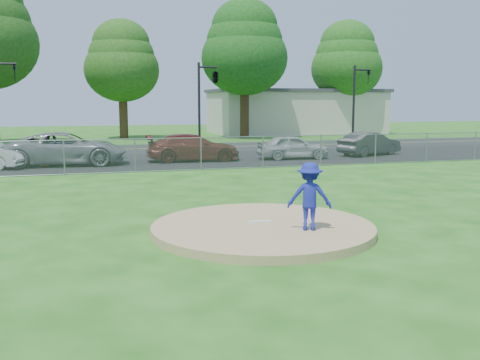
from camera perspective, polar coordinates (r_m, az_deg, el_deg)
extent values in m
plane|color=#1B5512|center=(22.61, -5.60, 0.35)|extent=(120.00, 120.00, 0.00)
cylinder|color=tan|center=(13.04, 2.43, -5.16)|extent=(5.40, 5.40, 0.20)
cube|color=white|center=(13.20, 2.16, -4.45)|extent=(0.60, 0.15, 0.04)
cube|color=gray|center=(24.48, -6.47, 2.72)|extent=(40.00, 0.06, 1.50)
cube|color=black|center=(28.98, -7.93, 2.09)|extent=(50.00, 8.00, 0.01)
cube|color=black|center=(36.38, -9.61, 3.33)|extent=(60.00, 7.00, 0.01)
cube|color=beige|center=(53.89, 5.86, 7.15)|extent=(16.00, 9.00, 4.00)
cube|color=#3F3F42|center=(53.89, 5.90, 9.43)|extent=(16.40, 9.40, 0.30)
cylinder|color=#3D2816|center=(46.14, -12.32, 6.70)|extent=(0.72, 0.72, 3.85)
ellipsoid|color=#1D4C14|center=(46.19, -12.47, 11.38)|extent=(6.16, 6.16, 5.24)
ellipsoid|color=#1D4C14|center=(46.26, -12.51, 12.71)|extent=(5.42, 5.42, 4.61)
ellipsoid|color=#1D4C14|center=(46.36, -12.56, 14.04)|extent=(4.68, 4.68, 3.98)
cylinder|color=#342013|center=(45.92, 0.49, 7.32)|extent=(0.76, 0.76, 4.55)
ellipsoid|color=#134713|center=(46.05, 0.49, 12.87)|extent=(7.28, 7.28, 6.19)
ellipsoid|color=#134713|center=(46.16, 0.49, 14.45)|extent=(6.41, 6.41, 5.45)
ellipsoid|color=#134713|center=(46.31, 0.50, 16.02)|extent=(5.53, 5.53, 4.70)
cylinder|color=#362613|center=(52.81, 11.15, 7.11)|extent=(0.74, 0.74, 4.20)
ellipsoid|color=#195015|center=(52.89, 11.28, 11.58)|extent=(6.72, 6.72, 5.71)
ellipsoid|color=#195015|center=(52.97, 11.32, 12.84)|extent=(5.91, 5.91, 5.03)
ellipsoid|color=#195015|center=(53.08, 11.35, 14.11)|extent=(5.11, 5.11, 4.34)
cylinder|color=black|center=(34.37, -23.77, 11.29)|extent=(1.20, 0.12, 0.12)
imported|color=black|center=(34.29, -22.91, 10.51)|extent=(0.16, 0.20, 1.00)
cylinder|color=black|center=(34.74, -4.38, 7.80)|extent=(0.16, 0.16, 5.60)
cylinder|color=black|center=(34.93, -3.44, 11.92)|extent=(1.20, 0.12, 0.12)
imported|color=black|center=(35.01, -2.65, 11.10)|extent=(0.53, 2.48, 1.00)
cylinder|color=black|center=(38.50, 12.02, 7.70)|extent=(0.16, 0.16, 5.60)
cylinder|color=black|center=(38.84, 12.93, 11.37)|extent=(1.20, 0.12, 0.12)
imported|color=black|center=(39.05, 13.54, 10.60)|extent=(0.16, 0.20, 1.00)
imported|color=#1B2499|center=(12.41, 7.43, -1.74)|extent=(1.16, 0.92, 1.57)
cone|color=#DB500B|center=(27.89, -20.14, 2.09)|extent=(0.33, 0.33, 0.64)
imported|color=gray|center=(27.90, -18.03, 3.20)|extent=(6.00, 3.08, 1.62)
imported|color=#5B1D16|center=(28.44, -5.03, 3.47)|extent=(5.01, 2.26, 1.43)
imported|color=#AFB1B3|center=(29.54, 5.66, 3.55)|extent=(3.98, 1.84, 1.32)
imported|color=#27272A|center=(32.29, 13.66, 3.78)|extent=(4.32, 2.76, 1.35)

